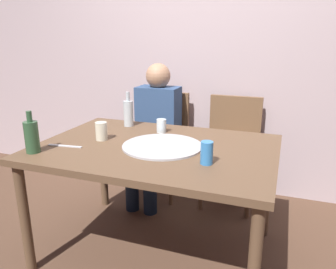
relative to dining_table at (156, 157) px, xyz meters
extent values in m
plane|color=#513828|center=(0.00, 0.00, -0.67)|extent=(8.00, 8.00, 0.00)
cube|color=#B29EA3|center=(0.00, 1.18, 0.63)|extent=(6.00, 0.10, 2.60)
cube|color=brown|center=(0.00, 0.00, 0.06)|extent=(1.43, 1.01, 0.04)
cylinder|color=brown|center=(-0.66, -0.44, -0.32)|extent=(0.06, 0.06, 0.70)
cylinder|color=brown|center=(-0.66, 0.44, -0.32)|extent=(0.06, 0.06, 0.70)
cylinder|color=brown|center=(0.66, 0.44, -0.32)|extent=(0.06, 0.06, 0.70)
cylinder|color=#ADADB2|center=(0.04, -0.01, 0.08)|extent=(0.48, 0.48, 0.01)
cylinder|color=#2D5133|center=(-0.62, -0.35, 0.17)|extent=(0.08, 0.08, 0.18)
cylinder|color=#2D5133|center=(-0.62, -0.35, 0.29)|extent=(0.03, 0.03, 0.06)
cylinder|color=#B2BCC1|center=(-0.36, 0.36, 0.17)|extent=(0.07, 0.07, 0.19)
cylinder|color=#B2BCC1|center=(-0.36, 0.36, 0.30)|extent=(0.03, 0.03, 0.07)
cylinder|color=beige|center=(-0.37, -0.01, 0.13)|extent=(0.08, 0.08, 0.12)
cylinder|color=silver|center=(-0.07, 0.29, 0.12)|extent=(0.07, 0.07, 0.09)
cylinder|color=#337AC1|center=(0.36, -0.18, 0.14)|extent=(0.07, 0.07, 0.12)
cube|color=#B7B7BC|center=(-0.51, -0.20, 0.08)|extent=(0.22, 0.05, 0.01)
cube|color=brown|center=(-0.32, 0.82, -0.22)|extent=(0.44, 0.44, 0.05)
cube|color=brown|center=(-0.32, 1.02, 0.01)|extent=(0.44, 0.04, 0.45)
cylinder|color=brown|center=(-0.13, 0.63, -0.46)|extent=(0.04, 0.04, 0.42)
cylinder|color=brown|center=(-0.51, 0.63, -0.46)|extent=(0.04, 0.04, 0.42)
cylinder|color=brown|center=(-0.13, 1.01, -0.46)|extent=(0.04, 0.04, 0.42)
cylinder|color=brown|center=(-0.51, 1.01, -0.46)|extent=(0.04, 0.04, 0.42)
cube|color=brown|center=(0.32, 0.82, -0.22)|extent=(0.44, 0.44, 0.05)
cube|color=brown|center=(0.32, 1.02, 0.01)|extent=(0.44, 0.04, 0.45)
cylinder|color=brown|center=(0.51, 0.63, -0.46)|extent=(0.04, 0.04, 0.42)
cylinder|color=brown|center=(0.13, 0.63, -0.46)|extent=(0.04, 0.04, 0.42)
cylinder|color=brown|center=(0.51, 1.01, -0.46)|extent=(0.04, 0.04, 0.42)
cylinder|color=brown|center=(0.13, 1.01, -0.46)|extent=(0.04, 0.04, 0.42)
cube|color=navy|center=(-0.32, 0.84, 0.04)|extent=(0.36, 0.22, 0.52)
sphere|color=#A87A5B|center=(-0.32, 0.84, 0.40)|extent=(0.21, 0.21, 0.21)
cylinder|color=black|center=(-0.24, 0.64, -0.22)|extent=(0.12, 0.40, 0.12)
cylinder|color=black|center=(-0.40, 0.64, -0.22)|extent=(0.12, 0.40, 0.12)
cylinder|color=black|center=(-0.24, 0.44, -0.44)|extent=(0.11, 0.11, 0.45)
cylinder|color=black|center=(-0.40, 0.44, -0.44)|extent=(0.11, 0.11, 0.45)
camera|label=1|loc=(0.72, -1.76, 0.72)|focal=35.20mm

